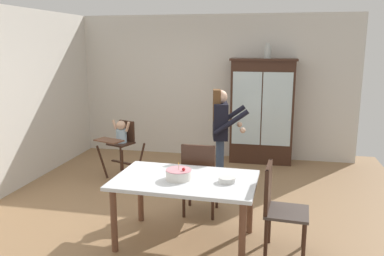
{
  "coord_description": "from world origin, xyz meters",
  "views": [
    {
      "loc": [
        1.14,
        -4.81,
        2.17
      ],
      "look_at": [
        -0.02,
        0.7,
        0.95
      ],
      "focal_mm": 36.69,
      "sensor_mm": 36.0,
      "label": 1
    }
  ],
  "objects": [
    {
      "name": "high_chair_with_toddler",
      "position": [
        -1.26,
        1.01,
        0.65
      ],
      "size": [
        0.74,
        0.81,
        0.95
      ],
      "rotation": [
        0.0,
        0.0,
        -0.36
      ],
      "color": "#382116",
      "rests_on": "ground_plane"
    },
    {
      "name": "adult_person",
      "position": [
        0.41,
        0.67,
        0.97
      ],
      "size": [
        0.57,
        0.56,
        1.53
      ],
      "rotation": [
        0.0,
        0.0,
        1.77
      ],
      "color": "#33425B",
      "rests_on": "ground_plane"
    },
    {
      "name": "dining_chair_right_end",
      "position": [
        1.22,
        -0.92,
        0.56
      ],
      "size": [
        0.47,
        0.47,
        0.96
      ],
      "rotation": [
        0.0,
        0.0,
        1.5
      ],
      "color": "#382116",
      "rests_on": "ground_plane"
    },
    {
      "name": "dining_chair_far_side",
      "position": [
        0.27,
        -0.2,
        0.56
      ],
      "size": [
        0.44,
        0.44,
        0.96
      ],
      "rotation": [
        0.0,
        0.0,
        3.15
      ],
      "color": "#382116",
      "rests_on": "ground_plane"
    },
    {
      "name": "china_cabinet",
      "position": [
        0.94,
        2.37,
        0.96
      ],
      "size": [
        1.18,
        0.48,
        1.91
      ],
      "color": "#382116",
      "rests_on": "ground_plane"
    },
    {
      "name": "ceramic_vase",
      "position": [
        1.0,
        2.37,
        2.03
      ],
      "size": [
        0.13,
        0.13,
        0.27
      ],
      "color": "#B2B7B2",
      "rests_on": "china_cabinet"
    },
    {
      "name": "birthday_cake",
      "position": [
        0.18,
        -0.92,
        0.79
      ],
      "size": [
        0.28,
        0.28,
        0.19
      ],
      "color": "white",
      "rests_on": "dining_table"
    },
    {
      "name": "ground_plane",
      "position": [
        0.0,
        0.0,
        0.0
      ],
      "size": [
        6.24,
        6.24,
        0.0
      ],
      "primitive_type": "plane",
      "color": "#93704C"
    },
    {
      "name": "dining_table",
      "position": [
        0.24,
        -0.89,
        0.65
      ],
      "size": [
        1.56,
        1.0,
        0.74
      ],
      "color": "silver",
      "rests_on": "ground_plane"
    },
    {
      "name": "wall_back",
      "position": [
        0.0,
        2.63,
        1.35
      ],
      "size": [
        5.32,
        0.06,
        2.7
      ],
      "primitive_type": "cube",
      "color": "beige",
      "rests_on": "ground_plane"
    },
    {
      "name": "serving_bowl",
      "position": [
        0.7,
        -0.91,
        0.77
      ],
      "size": [
        0.18,
        0.18,
        0.05
      ],
      "primitive_type": "cylinder",
      "color": "silver",
      "rests_on": "dining_table"
    },
    {
      "name": "wall_left",
      "position": [
        -2.63,
        0.0,
        1.35
      ],
      "size": [
        0.06,
        5.32,
        2.7
      ],
      "primitive_type": "cube",
      "color": "beige",
      "rests_on": "ground_plane"
    }
  ]
}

